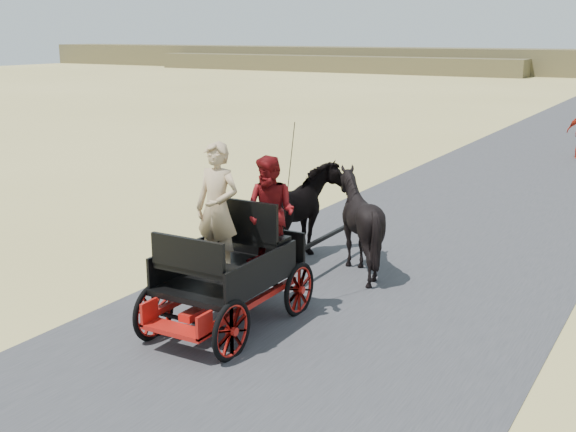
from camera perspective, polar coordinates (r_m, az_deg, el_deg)
The scene contains 8 objects.
ground at distance 11.15m, azimuth 5.19°, elevation -6.35°, with size 140.00×140.00×0.00m, color tan.
road at distance 11.15m, azimuth 5.19°, elevation -6.32°, with size 6.00×140.00×0.01m, color #38383A.
ridge_near at distance 75.79m, azimuth 3.22°, elevation 11.93°, with size 40.00×4.00×1.60m, color brown.
carriage at distance 9.98m, azimuth -4.65°, elevation -6.65°, with size 1.30×2.40×0.72m, color black, non-canonical shape.
horse_left at distance 12.54m, azimuth 1.04°, elevation 0.12°, with size 0.91×2.01×1.70m, color black.
horse_right at distance 12.06m, azimuth 5.61°, elevation -0.52°, with size 1.37×1.54×1.70m, color black.
driver_man at distance 9.75m, azimuth -5.60°, elevation 0.59°, with size 0.66×0.43×1.80m, color tan.
passenger_woman at distance 9.95m, azimuth -1.40°, elevation 0.27°, with size 0.77×0.60×1.58m, color #660C0F.
Camera 1 is at (4.35, -9.49, 3.92)m, focal length 45.00 mm.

